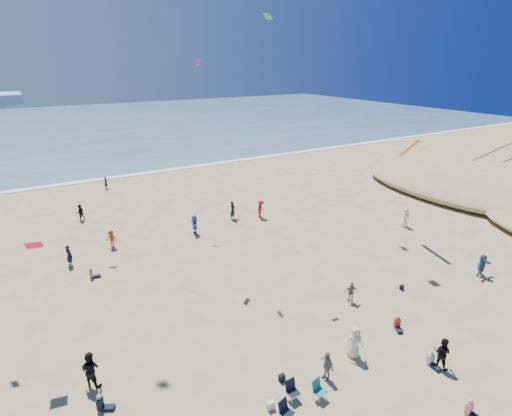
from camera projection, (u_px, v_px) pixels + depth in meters
ocean at (59, 128)px, 92.91m from camera, size 220.00×100.00×0.06m
surf_line at (100, 179)px, 52.59m from camera, size 220.00×1.20×0.08m
standing_flyers at (250, 259)px, 29.71m from camera, size 38.56×42.71×1.88m
seated_group at (285, 343)px, 21.62m from camera, size 17.11×21.79×0.84m
chair_cluster at (300, 398)px, 18.01m from camera, size 2.73×1.47×1.00m
white_tote at (271, 406)px, 17.97m from camera, size 0.35×0.20×0.40m
black_backpack at (282, 378)px, 19.54m from camera, size 0.30×0.22×0.38m
navy_bag at (402, 287)px, 27.38m from camera, size 0.28×0.18×0.34m
kites_aloft at (313, 53)px, 25.05m from camera, size 37.05×38.81×29.00m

